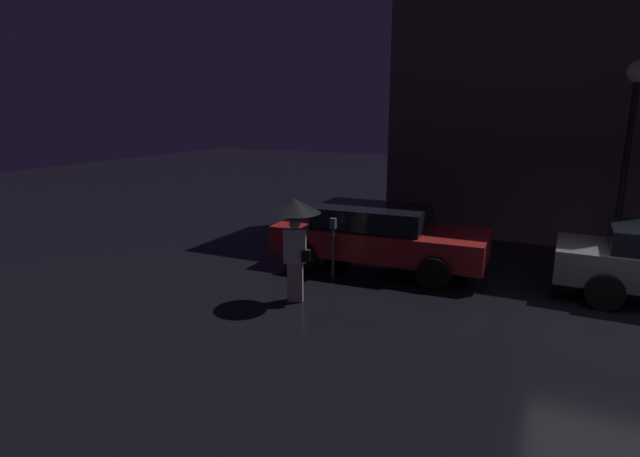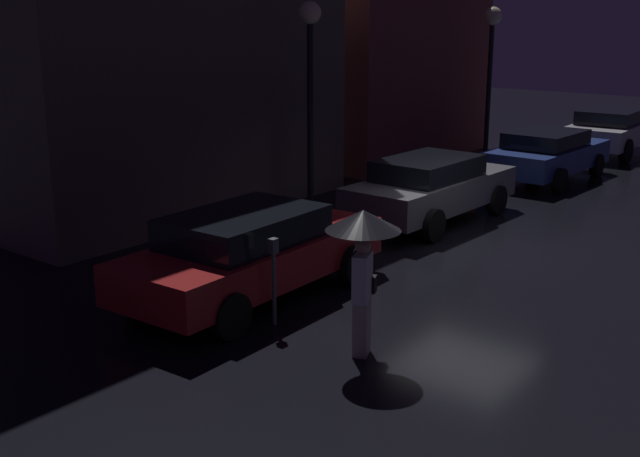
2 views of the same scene
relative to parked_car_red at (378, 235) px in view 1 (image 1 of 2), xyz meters
name	(u,v)px [view 1 (image 1 of 2)]	position (x,y,z in m)	size (l,w,h in m)	color
ground_plane	(619,326)	(4.67, -1.32, -0.75)	(60.00, 60.00, 0.00)	black
building_facade_left	(556,64)	(3.20, 5.18, 3.96)	(8.38, 3.00, 9.42)	#564C47
parked_car_red	(378,235)	(0.00, 0.00, 0.00)	(4.70, 2.02, 1.40)	maroon
pedestrian_with_umbrella	(295,221)	(-0.71, -2.62, 0.78)	(0.96, 0.96, 1.95)	beige
parking_meter	(333,241)	(-0.64, -1.04, 0.04)	(0.12, 0.10, 1.28)	#4C5154
street_lamp_near	(632,116)	(4.89, 2.75, 2.60)	(0.48, 0.48, 4.55)	black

